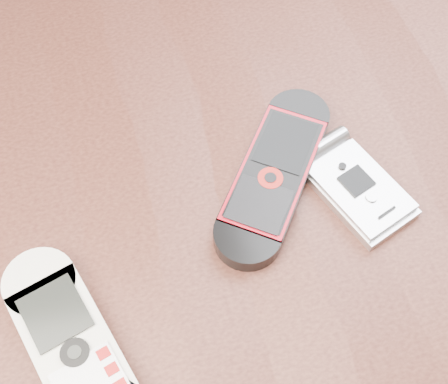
# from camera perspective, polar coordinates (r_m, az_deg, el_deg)

# --- Properties ---
(table) EXTENTS (1.20, 0.80, 0.75)m
(table) POSITION_cam_1_polar(r_m,az_deg,el_deg) (0.58, -0.48, -5.98)
(table) COLOR black
(table) RESTS_ON ground
(nokia_white) EXTENTS (0.09, 0.17, 0.02)m
(nokia_white) POSITION_cam_1_polar(r_m,az_deg,el_deg) (0.44, -13.59, -13.76)
(nokia_white) COLOR silver
(nokia_white) RESTS_ON table
(nokia_black_red) EXTENTS (0.14, 0.16, 0.02)m
(nokia_black_red) POSITION_cam_1_polar(r_m,az_deg,el_deg) (0.49, 4.61, 1.72)
(nokia_black_red) COLOR black
(nokia_black_red) RESTS_ON table
(motorola_razr) EXTENTS (0.08, 0.11, 0.02)m
(motorola_razr) POSITION_cam_1_polar(r_m,az_deg,el_deg) (0.49, 12.09, 0.38)
(motorola_razr) COLOR #B8B8BC
(motorola_razr) RESTS_ON table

